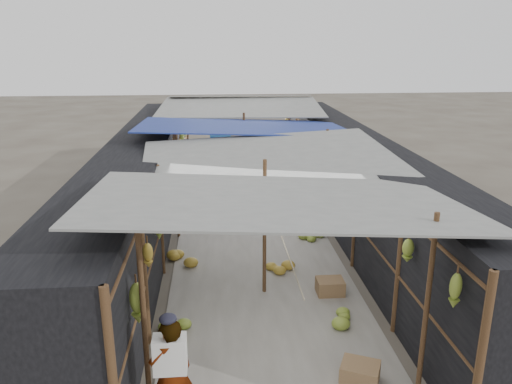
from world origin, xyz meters
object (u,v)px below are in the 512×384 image
object	(u,v)px
crate_near	(360,374)
vendor_elderly	(171,373)
vendor_seated	(310,206)
black_basin	(299,193)
shopper_blue	(247,189)

from	to	relation	value
crate_near	vendor_elderly	world-z (taller)	vendor_elderly
crate_near	vendor_seated	size ratio (longest dim) A/B	0.52
crate_near	black_basin	xyz separation A→B (m)	(0.64, 8.82, -0.07)
crate_near	shopper_blue	size ratio (longest dim) A/B	0.29
vendor_elderly	shopper_blue	bearing A→B (deg)	-126.17
crate_near	vendor_seated	bearing A→B (deg)	110.25
crate_near	vendor_seated	distance (m)	6.34
crate_near	black_basin	size ratio (longest dim) A/B	0.89
black_basin	vendor_seated	bearing A→B (deg)	-93.25
black_basin	shopper_blue	size ratio (longest dim) A/B	0.33
crate_near	vendor_elderly	size ratio (longest dim) A/B	0.35
shopper_blue	crate_near	bearing A→B (deg)	-87.70
vendor_elderly	vendor_seated	size ratio (longest dim) A/B	1.47
vendor_elderly	shopper_blue	distance (m)	7.46
black_basin	vendor_elderly	world-z (taller)	vendor_elderly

